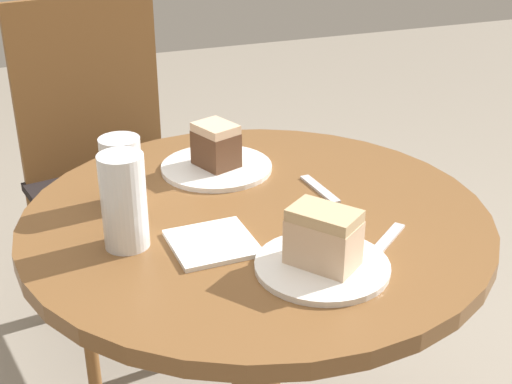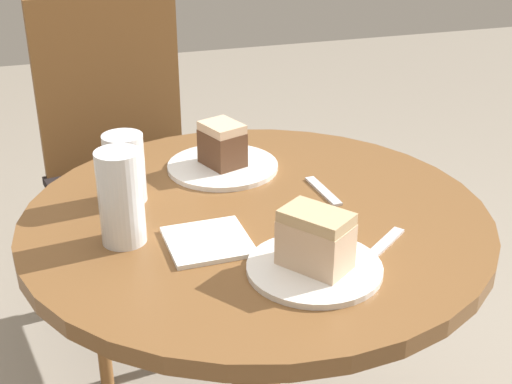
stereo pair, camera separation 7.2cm
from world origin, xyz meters
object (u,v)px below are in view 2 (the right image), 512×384
object	(u,v)px
cake_slice_near	(316,239)
glass_lemonade	(125,172)
chair	(131,168)
cake_slice_far	(222,144)
plate_near	(314,268)
glass_water	(121,203)
plate_far	(223,166)

from	to	relation	value
cake_slice_near	glass_lemonade	size ratio (longest dim) A/B	0.97
chair	glass_lemonade	xyz separation A→B (m)	(-0.09, -0.72, 0.31)
cake_slice_far	glass_lemonade	xyz separation A→B (m)	(-0.20, -0.08, 0.00)
plate_near	glass_water	distance (m)	0.32
glass_lemonade	cake_slice_far	bearing A→B (deg)	22.64
plate_far	chair	bearing A→B (deg)	99.99
plate_far	glass_water	world-z (taller)	glass_water
glass_water	plate_far	bearing A→B (deg)	45.87
chair	plate_near	distance (m)	1.09
cake_slice_near	glass_water	world-z (taller)	glass_water
cake_slice_near	cake_slice_far	size ratio (longest dim) A/B	1.23
cake_slice_near	plate_far	bearing A→B (deg)	94.85
chair	plate_far	size ratio (longest dim) A/B	4.45
chair	glass_water	bearing A→B (deg)	-108.23
chair	glass_lemonade	world-z (taller)	chair
chair	glass_water	size ratio (longest dim) A/B	6.24
cake_slice_near	cake_slice_far	xyz separation A→B (m)	(-0.04, 0.41, -0.00)
plate_near	cake_slice_far	xyz separation A→B (m)	(-0.04, 0.41, 0.05)
chair	cake_slice_far	distance (m)	0.72
glass_lemonade	plate_near	bearing A→B (deg)	-54.10
glass_water	glass_lemonade	bearing A→B (deg)	80.48
chair	plate_far	xyz separation A→B (m)	(0.11, -0.64, 0.26)
glass_lemonade	glass_water	distance (m)	0.15
plate_far	glass_lemonade	bearing A→B (deg)	-157.36
glass_water	plate_near	bearing A→B (deg)	-34.10
plate_near	glass_water	bearing A→B (deg)	145.90
plate_near	chair	bearing A→B (deg)	97.99
plate_far	plate_near	bearing A→B (deg)	-85.15
chair	plate_near	world-z (taller)	chair
plate_far	glass_water	distance (m)	0.33
plate_far	cake_slice_near	world-z (taller)	cake_slice_near
plate_near	glass_water	world-z (taller)	glass_water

